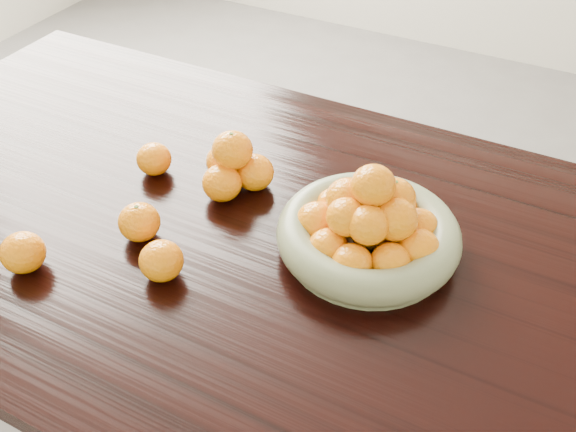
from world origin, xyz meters
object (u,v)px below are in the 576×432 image
at_px(orange_pyramid, 234,166).
at_px(loose_orange_0, 139,222).
at_px(fruit_bowl, 369,228).
at_px(dining_table, 279,272).

xyz_separation_m(orange_pyramid, loose_orange_0, (-0.07, -0.21, -0.02)).
height_order(fruit_bowl, orange_pyramid, fruit_bowl).
relative_size(fruit_bowl, loose_orange_0, 4.26).
xyz_separation_m(dining_table, fruit_bowl, (0.16, 0.05, 0.14)).
distance_m(fruit_bowl, orange_pyramid, 0.31).
bearing_deg(loose_orange_0, orange_pyramid, 70.28).
bearing_deg(orange_pyramid, dining_table, -32.28).
bearing_deg(loose_orange_0, fruit_bowl, 22.60).
distance_m(fruit_bowl, loose_orange_0, 0.41).
relative_size(dining_table, fruit_bowl, 6.11).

